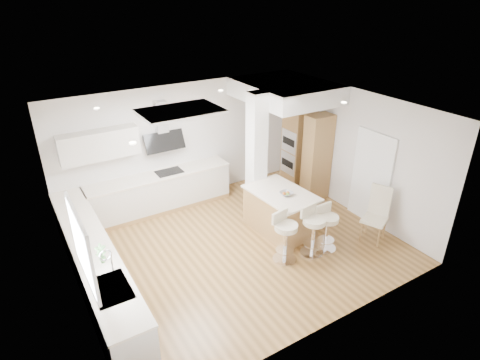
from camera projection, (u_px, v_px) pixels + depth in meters
ground at (238, 246)px, 8.08m from camera, size 6.00×6.00×0.00m
ceiling at (238, 246)px, 8.08m from camera, size 6.00×5.00×0.02m
wall_back at (182, 143)px, 9.38m from camera, size 6.00×0.04×2.80m
wall_left at (68, 231)px, 6.06m from camera, size 0.04×5.00×2.80m
wall_right at (353, 152)px, 8.87m from camera, size 0.04×5.00×2.80m
skylight at (181, 111)px, 6.95m from camera, size 4.10×2.10×0.06m
window_left at (81, 244)px, 5.26m from camera, size 0.06×1.28×1.07m
doorway_right at (371, 179)px, 8.58m from camera, size 0.05×1.00×2.10m
counter_left at (95, 266)px, 6.79m from camera, size 0.63×4.50×1.35m
counter_back at (152, 184)px, 9.05m from camera, size 3.62×0.63×2.50m
pillar at (256, 156)px, 8.68m from camera, size 0.35×0.35×2.80m
soffit at (285, 91)px, 8.99m from camera, size 1.78×2.20×0.40m
oven_column at (305, 152)px, 9.81m from camera, size 0.63×1.21×2.10m
peninsula at (280, 211)px, 8.44m from camera, size 1.10×1.56×0.98m
bar_stool_a at (285, 234)px, 7.45m from camera, size 0.53×0.53×1.01m
bar_stool_b at (313, 228)px, 7.63m from camera, size 0.51×0.51×1.01m
bar_stool_c at (327, 225)px, 7.79m from camera, size 0.43×0.43×0.95m
dining_chair at (377, 211)px, 8.10m from camera, size 0.60×0.60×1.17m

